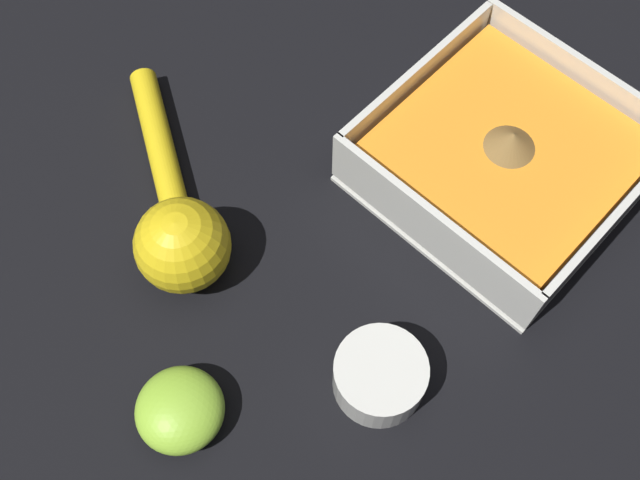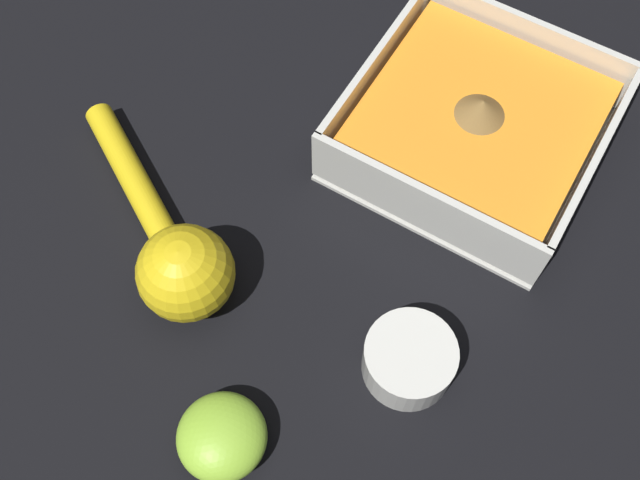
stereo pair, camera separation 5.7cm
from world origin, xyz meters
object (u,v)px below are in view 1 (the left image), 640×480
(lemon_squeezer, at_px, (178,227))
(spice_bowl, at_px, (380,376))
(square_dish, at_px, (504,160))
(lemon_half, at_px, (180,410))

(lemon_squeezer, bearing_deg, spice_bowl, 36.42)
(spice_bowl, bearing_deg, lemon_squeezer, -173.17)
(square_dish, height_order, spice_bowl, square_dish)
(square_dish, relative_size, lemon_half, 3.14)
(square_dish, relative_size, lemon_squeezer, 0.97)
(lemon_squeezer, bearing_deg, square_dish, 87.46)
(spice_bowl, distance_m, lemon_half, 0.14)
(spice_bowl, height_order, lemon_squeezer, lemon_squeezer)
(square_dish, xyz_separation_m, spice_bowl, (0.05, -0.20, -0.01))
(lemon_half, bearing_deg, lemon_squeezer, 137.88)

